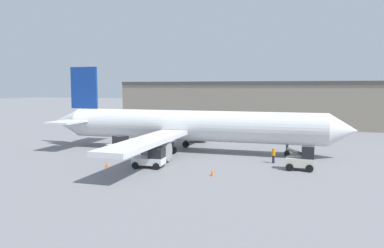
# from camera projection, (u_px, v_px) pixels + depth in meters

# --- Properties ---
(ground_plane) EXTENTS (400.00, 400.00, 0.00)m
(ground_plane) POSITION_uv_depth(u_px,v_px,m) (192.00, 151.00, 48.72)
(ground_plane) COLOR slate
(terminal_building) EXTENTS (80.48, 15.24, 9.48)m
(terminal_building) POSITION_uv_depth(u_px,v_px,m) (310.00, 104.00, 78.96)
(terminal_building) COLOR gray
(terminal_building) RESTS_ON ground_plane
(airplane) EXTENTS (40.85, 38.08, 11.13)m
(airplane) POSITION_uv_depth(u_px,v_px,m) (185.00, 126.00, 48.67)
(airplane) COLOR silver
(airplane) RESTS_ON ground_plane
(ground_crew_worker) EXTENTS (0.38, 0.38, 1.75)m
(ground_crew_worker) POSITION_uv_depth(u_px,v_px,m) (273.00, 155.00, 41.03)
(ground_crew_worker) COLOR #1E2338
(ground_crew_worker) RESTS_ON ground_plane
(baggage_tug) EXTENTS (3.59, 3.34, 2.50)m
(baggage_tug) POSITION_uv_depth(u_px,v_px,m) (118.00, 146.00, 45.63)
(baggage_tug) COLOR #B2B2B7
(baggage_tug) RESTS_ON ground_plane
(belt_loader_truck) EXTENTS (2.71, 1.85, 2.50)m
(belt_loader_truck) POSITION_uv_depth(u_px,v_px,m) (302.00, 159.00, 37.54)
(belt_loader_truck) COLOR beige
(belt_loader_truck) RESTS_ON ground_plane
(pushback_tug) EXTENTS (3.35, 2.34, 2.09)m
(pushback_tug) POSITION_uv_depth(u_px,v_px,m) (151.00, 158.00, 38.79)
(pushback_tug) COLOR silver
(pushback_tug) RESTS_ON ground_plane
(safety_cone_near) EXTENTS (0.36, 0.36, 0.55)m
(safety_cone_near) POSITION_uv_depth(u_px,v_px,m) (107.00, 165.00, 38.90)
(safety_cone_near) COLOR #EF590F
(safety_cone_near) RESTS_ON ground_plane
(safety_cone_far) EXTENTS (0.36, 0.36, 0.55)m
(safety_cone_far) POSITION_uv_depth(u_px,v_px,m) (212.00, 173.00, 35.19)
(safety_cone_far) COLOR #EF590F
(safety_cone_far) RESTS_ON ground_plane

